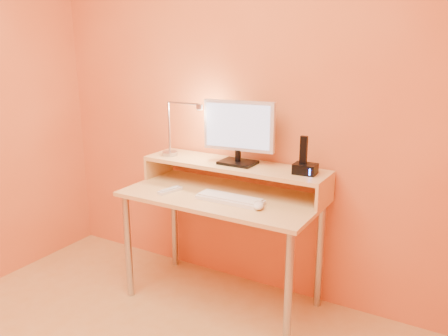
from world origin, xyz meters
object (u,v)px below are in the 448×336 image
Objects in this scene: lamp_base at (170,153)px; remote_control at (170,191)px; mouse at (258,205)px; phone_dock at (305,169)px; keyboard at (230,200)px; monitor_panel at (239,126)px.

lamp_base reaches higher than remote_control.
remote_control is at bearing 157.62° from mouse.
lamp_base is 0.77× the size of phone_dock.
mouse is 0.67× the size of remote_control.
keyboard is 0.19m from mouse.
lamp_base is (-0.50, -0.04, -0.23)m from monitor_panel.
keyboard is at bearing -19.58° from lamp_base.
lamp_base is at bearing 179.14° from phone_dock.
mouse is at bearing -52.05° from monitor_panel.
monitor_panel is at bearing 53.98° from remote_control.
monitor_panel is 0.46m from keyboard.
keyboard reaches higher than remote_control.
lamp_base is at bearing 139.96° from mouse.
remote_control is (-0.59, -0.01, -0.01)m from mouse.
lamp_base is at bearing 160.33° from keyboard.
lamp_base is 0.94m from phone_dock.
mouse reaches higher than keyboard.
monitor_panel is 0.54m from mouse.
keyboard is (-0.36, -0.23, -0.18)m from phone_dock.
phone_dock is at bearing 32.83° from keyboard.
lamp_base is 0.89× the size of mouse.
phone_dock is at bearing -8.48° from monitor_panel.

